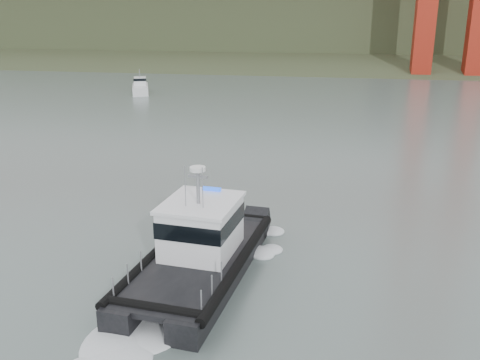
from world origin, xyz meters
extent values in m
plane|color=#4E5D58|center=(0.00, 0.00, 0.00)|extent=(400.00, 400.00, 0.00)
cube|color=#304024|center=(0.00, 92.00, 0.00)|extent=(500.00, 44.72, 16.25)
cube|color=#304024|center=(0.00, 120.00, 6.00)|extent=(500.00, 70.00, 18.00)
cube|color=#304024|center=(0.00, 145.00, 11.00)|extent=(500.00, 60.00, 16.00)
cube|color=black|center=(-0.71, 2.94, 0.37)|extent=(2.04, 9.73, 1.05)
cube|color=black|center=(1.66, 2.72, 0.37)|extent=(2.04, 9.73, 1.05)
cube|color=black|center=(0.43, 2.39, 0.79)|extent=(4.28, 8.64, 0.22)
cube|color=white|center=(0.52, 3.27, 1.91)|extent=(2.92, 3.40, 2.02)
cube|color=black|center=(0.52, 3.27, 2.27)|extent=(2.98, 3.45, 0.66)
cube|color=white|center=(0.52, 3.27, 2.99)|extent=(3.11, 3.59, 0.14)
cylinder|color=gray|center=(0.49, 3.01, 3.71)|extent=(0.14, 0.14, 1.58)
cylinder|color=white|center=(0.49, 3.01, 4.45)|extent=(0.61, 0.61, 0.16)
cube|color=silver|center=(-19.64, 49.34, 0.48)|extent=(3.82, 6.04, 1.15)
cube|color=silver|center=(-19.81, 49.79, 1.43)|extent=(2.24, 2.69, 1.15)
cube|color=black|center=(-19.81, 49.79, 1.82)|extent=(2.31, 2.75, 0.33)
cylinder|color=gray|center=(-19.64, 49.34, 2.48)|extent=(0.08, 0.08, 1.15)
camera|label=1|loc=(5.73, -15.95, 10.26)|focal=40.00mm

